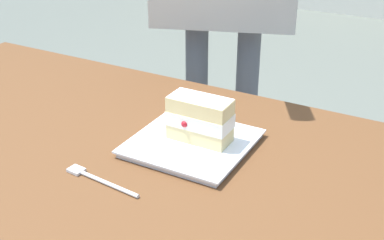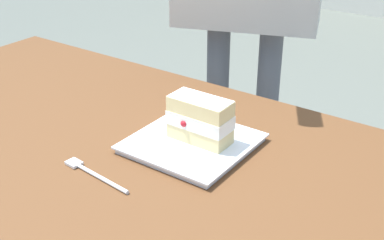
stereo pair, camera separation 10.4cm
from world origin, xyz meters
The scene contains 4 objects.
patio_table centered at (0.00, 0.00, 0.61)m, with size 1.51×0.83×0.70m.
dessert_plate centered at (0.13, 0.11, 0.71)m, with size 0.24×0.24×0.02m.
cake_slice centered at (0.14, 0.12, 0.76)m, with size 0.13×0.07×0.09m.
dessert_fork centered at (0.04, -0.09, 0.70)m, with size 0.17×0.03×0.01m.
Camera 2 is at (0.67, -0.65, 1.24)m, focal length 47.70 mm.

